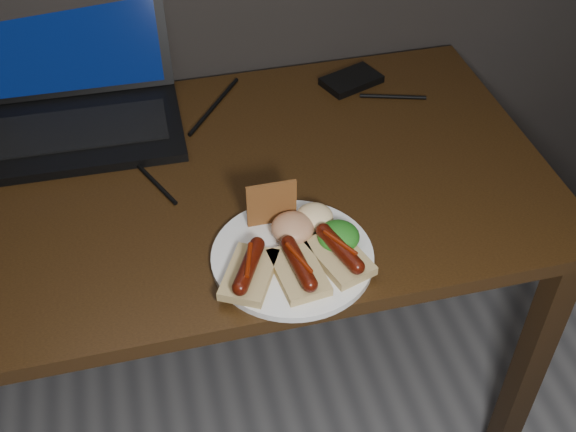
% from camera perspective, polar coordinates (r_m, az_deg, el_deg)
% --- Properties ---
extents(desk, '(1.40, 0.70, 0.75)m').
position_cam_1_polar(desk, '(1.40, -8.67, -0.38)').
color(desk, '#34200D').
rests_on(desk, ground).
extents(laptop, '(0.40, 0.35, 0.25)m').
position_cam_1_polar(laptop, '(1.52, -16.28, 9.02)').
color(laptop, black).
rests_on(laptop, desk).
extents(hard_drive, '(0.14, 0.11, 0.02)m').
position_cam_1_polar(hard_drive, '(1.60, 5.02, 10.63)').
color(hard_drive, black).
rests_on(hard_drive, desk).
extents(desk_cables, '(1.10, 0.38, 0.01)m').
position_cam_1_polar(desk_cables, '(1.44, -10.40, 5.73)').
color(desk_cables, black).
rests_on(desk_cables, desk).
extents(plate, '(0.33, 0.33, 0.01)m').
position_cam_1_polar(plate, '(1.18, 0.35, -3.24)').
color(plate, white).
rests_on(plate, desk).
extents(bread_sausage_left, '(0.12, 0.13, 0.04)m').
position_cam_1_polar(bread_sausage_left, '(1.13, -3.09, -4.33)').
color(bread_sausage_left, '#D3BC7C').
rests_on(bread_sausage_left, plate).
extents(bread_sausage_center, '(0.08, 0.12, 0.04)m').
position_cam_1_polar(bread_sausage_center, '(1.13, 0.85, -4.15)').
color(bread_sausage_center, '#D3BC7C').
rests_on(bread_sausage_center, plate).
extents(bread_sausage_right, '(0.10, 0.13, 0.04)m').
position_cam_1_polar(bread_sausage_right, '(1.16, 4.08, -2.96)').
color(bread_sausage_right, '#D3BC7C').
rests_on(bread_sausage_right, plate).
extents(crispbread, '(0.09, 0.01, 0.08)m').
position_cam_1_polar(crispbread, '(1.20, -1.31, 1.00)').
color(crispbread, '#975929').
rests_on(crispbread, plate).
extents(salad_greens, '(0.07, 0.07, 0.04)m').
position_cam_1_polar(salad_greens, '(1.18, 4.01, -1.61)').
color(salad_greens, '#105210').
rests_on(salad_greens, plate).
extents(salsa_mound, '(0.07, 0.07, 0.04)m').
position_cam_1_polar(salsa_mound, '(1.19, 0.37, -0.93)').
color(salsa_mound, '#9D280F').
rests_on(salsa_mound, plate).
extents(coleslaw_mound, '(0.06, 0.06, 0.04)m').
position_cam_1_polar(coleslaw_mound, '(1.22, 2.10, -0.08)').
color(coleslaw_mound, '#EFE6CE').
rests_on(coleslaw_mound, plate).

